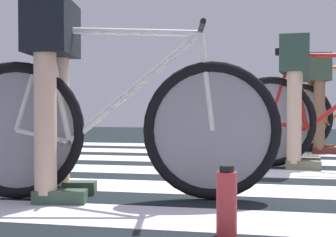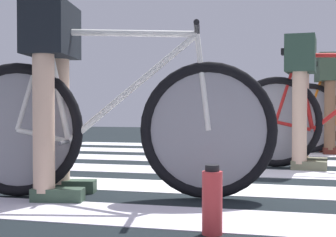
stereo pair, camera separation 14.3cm
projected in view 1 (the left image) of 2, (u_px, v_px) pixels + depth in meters
ground at (296, 174)px, 3.60m from camera, size 18.00×14.00×0.02m
crosswalk_markings at (294, 174)px, 3.54m from camera, size 5.49×4.99×0.00m
bicycle_1_of_3 at (113, 125)px, 2.59m from camera, size 1.72×0.55×0.93m
cyclist_1_of_3 at (53, 71)px, 2.59m from camera, size 0.38×0.44×1.03m
cyclist_2_of_3 at (296, 83)px, 3.90m from camera, size 0.34×0.42×1.02m
cyclist_3_of_3 at (317, 89)px, 5.12m from camera, size 0.35×0.43×1.01m
water_bottle at (227, 202)px, 1.86m from camera, size 0.08×0.08×0.26m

